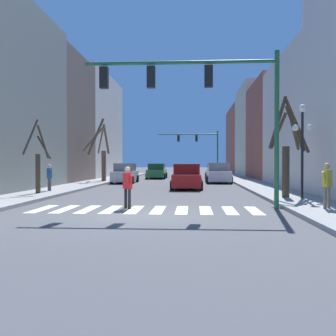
{
  "coord_description": "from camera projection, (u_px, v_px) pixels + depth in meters",
  "views": [
    {
      "loc": [
        1.77,
        -13.33,
        1.82
      ],
      "look_at": [
        -0.38,
        20.42,
        1.3
      ],
      "focal_mm": 42.0,
      "sensor_mm": 36.0,
      "label": 1
    }
  ],
  "objects": [
    {
      "name": "ground_plane",
      "position": [
        141.0,
        215.0,
        13.44
      ],
      "size": [
        240.0,
        240.0,
        0.0
      ],
      "primitive_type": "plane",
      "color": "#4C4C4F"
    },
    {
      "name": "building_row_left",
      "position": [
        41.0,
        118.0,
        32.86
      ],
      "size": [
        6.0,
        46.1,
        11.92
      ],
      "color": "beige",
      "rests_on": "ground_plane"
    },
    {
      "name": "building_row_right",
      "position": [
        283.0,
        127.0,
        39.91
      ],
      "size": [
        6.0,
        66.32,
        11.58
      ],
      "color": "beige",
      "rests_on": "ground_plane"
    },
    {
      "name": "crosswalk_stripes",
      "position": [
        146.0,
        210.0,
        14.92
      ],
      "size": [
        8.55,
        2.6,
        0.01
      ],
      "color": "white",
      "rests_on": "ground_plane"
    },
    {
      "name": "traffic_signal_near",
      "position": [
        203.0,
        92.0,
        15.18
      ],
      "size": [
        7.53,
        0.28,
        6.08
      ],
      "color": "#236038",
      "rests_on": "ground_plane"
    },
    {
      "name": "traffic_signal_far",
      "position": [
        199.0,
        143.0,
        51.29
      ],
      "size": [
        7.92,
        0.28,
        5.86
      ],
      "color": "#236038",
      "rests_on": "ground_plane"
    },
    {
      "name": "street_lamp_right_corner",
      "position": [
        302.0,
        132.0,
        17.98
      ],
      "size": [
        0.95,
        0.36,
        4.31
      ],
      "color": "black",
      "rests_on": "sidewalk_right"
    },
    {
      "name": "car_at_intersection",
      "position": [
        218.0,
        173.0,
        34.28
      ],
      "size": [
        2.21,
        4.61,
        1.75
      ],
      "rotation": [
        0.0,
        0.0,
        1.57
      ],
      "color": "silver",
      "rests_on": "ground_plane"
    },
    {
      "name": "car_parked_right_far",
      "position": [
        157.0,
        172.0,
        42.97
      ],
      "size": [
        2.12,
        4.72,
        1.64
      ],
      "rotation": [
        0.0,
        0.0,
        -1.57
      ],
      "color": "#236B38",
      "rests_on": "ground_plane"
    },
    {
      "name": "car_parked_right_near",
      "position": [
        215.0,
        172.0,
        41.91
      ],
      "size": [
        2.0,
        4.85,
        1.57
      ],
      "rotation": [
        0.0,
        0.0,
        1.57
      ],
      "color": "black",
      "rests_on": "ground_plane"
    },
    {
      "name": "car_parked_left_far",
      "position": [
        187.0,
        177.0,
        26.63
      ],
      "size": [
        2.11,
        4.89,
        1.69
      ],
      "rotation": [
        0.0,
        0.0,
        1.57
      ],
      "color": "red",
      "rests_on": "ground_plane"
    },
    {
      "name": "car_parked_left_near",
      "position": [
        125.0,
        174.0,
        34.05
      ],
      "size": [
        1.97,
        4.6,
        1.71
      ],
      "rotation": [
        0.0,
        0.0,
        1.57
      ],
      "color": "silver",
      "rests_on": "ground_plane"
    },
    {
      "name": "pedestrian_near_right_corner",
      "position": [
        128.0,
        184.0,
        15.27
      ],
      "size": [
        0.52,
        0.59,
        1.64
      ],
      "rotation": [
        0.0,
        0.0,
        5.41
      ],
      "color": "black",
      "rests_on": "ground_plane"
    },
    {
      "name": "pedestrian_crossing_street",
      "position": [
        49.0,
        175.0,
        22.7
      ],
      "size": [
        0.48,
        0.57,
        1.55
      ],
      "rotation": [
        0.0,
        0.0,
        2.25
      ],
      "color": "#4C4C51",
      "rests_on": "sidewalk_left"
    },
    {
      "name": "pedestrian_on_right_sidewalk",
      "position": [
        327.0,
        181.0,
        14.09
      ],
      "size": [
        0.55,
        0.56,
        1.64
      ],
      "rotation": [
        0.0,
        0.0,
        3.93
      ],
      "color": "#7A705B",
      "rests_on": "sidewalk_right"
    },
    {
      "name": "street_tree_right_near",
      "position": [
        288.0,
        148.0,
        18.61
      ],
      "size": [
        2.12,
        2.68,
        4.79
      ],
      "color": "#473828",
      "rests_on": "sidewalk_right"
    },
    {
      "name": "street_tree_left_mid",
      "position": [
        38.0,
        163.0,
        20.85
      ],
      "size": [
        1.09,
        1.48,
        3.94
      ],
      "color": "#473828",
      "rests_on": "sidewalk_left"
    },
    {
      "name": "street_tree_left_near",
      "position": [
        102.0,
        152.0,
        34.39
      ],
      "size": [
        1.88,
        3.22,
        5.5
      ],
      "color": "brown",
      "rests_on": "sidewalk_left"
    }
  ]
}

